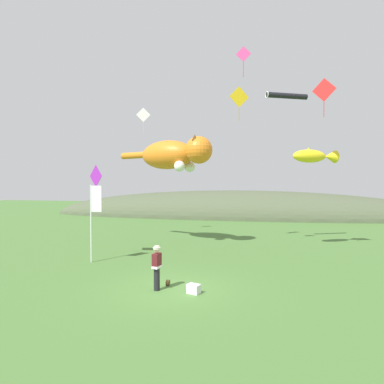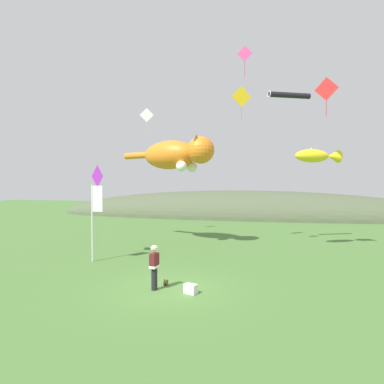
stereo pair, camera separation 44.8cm
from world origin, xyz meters
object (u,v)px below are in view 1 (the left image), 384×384
object	(u,v)px
kite_diamond_gold	(239,97)
kite_diamond_white	(143,115)
kite_giant_cat	(174,155)
kite_fish_windsock	(314,156)
kite_tube_streamer	(286,96)
festival_attendant	(157,266)
kite_diamond_violet	(96,176)
kite_spool	(168,283)
festival_banner_pole	(94,212)
picnic_cooler	(194,289)
kite_diamond_pink	(243,54)
kite_diamond_red	(324,90)

from	to	relation	value
kite_diamond_gold	kite_diamond_white	world-z (taller)	kite_diamond_gold
kite_giant_cat	kite_fish_windsock	xyz separation A→B (m)	(9.19, 0.13, -0.24)
kite_diamond_white	kite_giant_cat	bearing A→B (deg)	-43.66
kite_tube_streamer	festival_attendant	bearing A→B (deg)	-117.47
kite_diamond_violet	kite_tube_streamer	bearing A→B (deg)	29.03
kite_spool	festival_banner_pole	bearing A→B (deg)	147.90
picnic_cooler	festival_banner_pole	xyz separation A→B (m)	(-6.33, 3.93, 2.56)
kite_diamond_pink	kite_giant_cat	bearing A→B (deg)	154.51
festival_attendant	kite_diamond_violet	distance (m)	7.82
kite_diamond_violet	kite_diamond_gold	xyz separation A→B (m)	(7.49, 5.76, 5.41)
festival_attendant	kite_giant_cat	distance (m)	11.38
picnic_cooler	kite_diamond_red	bearing A→B (deg)	54.35
kite_giant_cat	kite_diamond_pink	xyz separation A→B (m)	(4.88, -2.33, 5.60)
festival_attendant	kite_diamond_white	xyz separation A→B (m)	(-5.45, 13.17, 8.76)
kite_diamond_violet	kite_diamond_white	xyz separation A→B (m)	(-0.36, 8.52, 5.07)
kite_diamond_violet	kite_diamond_white	distance (m)	9.92
kite_spool	festival_attendant	bearing A→B (deg)	-111.51
kite_spool	picnic_cooler	bearing A→B (deg)	-30.59
kite_diamond_violet	kite_diamond_pink	xyz separation A→B (m)	(7.96, 2.91, 7.18)
kite_spool	kite_diamond_gold	world-z (taller)	kite_diamond_gold
festival_banner_pole	kite_diamond_red	size ratio (longest dim) A/B	1.85
festival_banner_pole	kite_giant_cat	xyz separation A→B (m)	(2.80, 6.03, 3.48)
kite_fish_windsock	kite_spool	bearing A→B (deg)	-126.44
kite_tube_streamer	kite_diamond_gold	xyz separation A→B (m)	(-3.07, -0.10, 0.05)
kite_giant_cat	kite_diamond_gold	bearing A→B (deg)	6.81
kite_spool	kite_diamond_gold	xyz separation A→B (m)	(2.13, 9.75, 9.92)
kite_fish_windsock	kite_diamond_gold	distance (m)	6.29
kite_diamond_white	kite_diamond_pink	bearing A→B (deg)	-33.98
kite_diamond_gold	kite_spool	bearing A→B (deg)	-102.33
kite_tube_streamer	kite_diamond_gold	distance (m)	3.08
kite_tube_streamer	kite_diamond_pink	distance (m)	4.34
kite_spool	kite_tube_streamer	xyz separation A→B (m)	(5.20, 9.85, 9.86)
festival_attendant	picnic_cooler	distance (m)	1.70
kite_spool	kite_diamond_violet	distance (m)	8.06
kite_diamond_violet	kite_diamond_pink	size ratio (longest dim) A/B	1.21
festival_attendant	kite_diamond_pink	bearing A→B (deg)	69.26
picnic_cooler	kite_giant_cat	size ratio (longest dim) A/B	0.08
kite_tube_streamer	kite_diamond_pink	world-z (taller)	kite_diamond_pink
kite_diamond_violet	kite_diamond_pink	world-z (taller)	kite_diamond_pink
kite_diamond_white	kite_diamond_violet	bearing A→B (deg)	-87.61
kite_spool	kite_fish_windsock	size ratio (longest dim) A/B	0.08
kite_diamond_violet	kite_diamond_gold	bearing A→B (deg)	37.56
picnic_cooler	kite_diamond_pink	distance (m)	13.98
festival_attendant	kite_tube_streamer	size ratio (longest dim) A/B	0.64
festival_banner_pole	kite_tube_streamer	distance (m)	14.24
kite_spool	kite_diamond_red	size ratio (longest dim) A/B	0.11
kite_tube_streamer	kite_diamond_red	xyz separation A→B (m)	(1.99, -2.30, -0.35)
festival_attendant	kite_diamond_pink	distance (m)	13.54
kite_spool	picnic_cooler	xyz separation A→B (m)	(1.25, -0.74, 0.05)
festival_banner_pole	kite_tube_streamer	world-z (taller)	kite_tube_streamer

